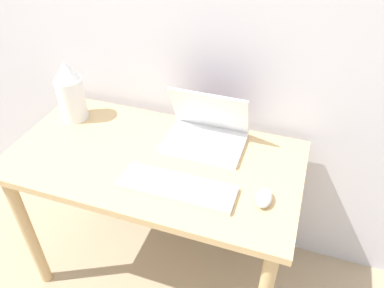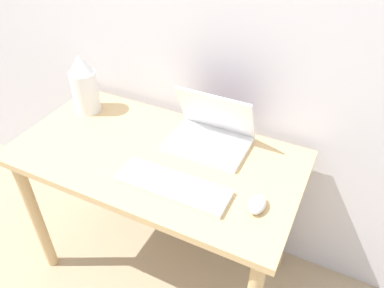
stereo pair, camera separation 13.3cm
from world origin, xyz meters
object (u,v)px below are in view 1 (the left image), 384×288
at_px(keyboard, 177,187).
at_px(vase, 70,92).
at_px(laptop, 206,131).
at_px(mouse, 264,198).

xyz_separation_m(keyboard, vase, (-0.58, 0.27, 0.12)).
relative_size(laptop, mouse, 3.42).
distance_m(laptop, keyboard, 0.29).
relative_size(laptop, vase, 1.16).
bearing_deg(mouse, laptop, 137.55).
bearing_deg(keyboard, mouse, 7.28).
height_order(keyboard, vase, vase).
bearing_deg(vase, mouse, -15.06).
distance_m(keyboard, vase, 0.65).
bearing_deg(laptop, vase, -178.06).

